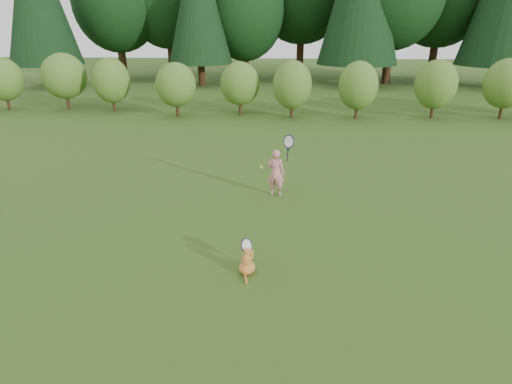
# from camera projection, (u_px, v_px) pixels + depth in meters

# --- Properties ---
(ground) EXTENTS (100.00, 100.00, 0.00)m
(ground) POSITION_uv_depth(u_px,v_px,m) (244.00, 237.00, 8.91)
(ground) COLOR #274C15
(ground) RESTS_ON ground
(shrub_row) EXTENTS (28.00, 3.00, 2.80)m
(shrub_row) POSITION_uv_depth(u_px,v_px,m) (269.00, 85.00, 20.46)
(shrub_row) COLOR #426720
(shrub_row) RESTS_ON ground
(child) EXTENTS (0.71, 0.46, 1.82)m
(child) POSITION_uv_depth(u_px,v_px,m) (276.00, 172.00, 10.87)
(child) COLOR #D27D87
(child) RESTS_ON ground
(cat) EXTENTS (0.43, 0.76, 0.65)m
(cat) POSITION_uv_depth(u_px,v_px,m) (247.00, 260.00, 7.55)
(cat) COLOR #C96226
(cat) RESTS_ON ground
(tennis_ball) EXTENTS (0.07, 0.07, 0.07)m
(tennis_ball) POSITION_uv_depth(u_px,v_px,m) (261.00, 167.00, 10.01)
(tennis_ball) COLOR yellow
(tennis_ball) RESTS_ON ground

